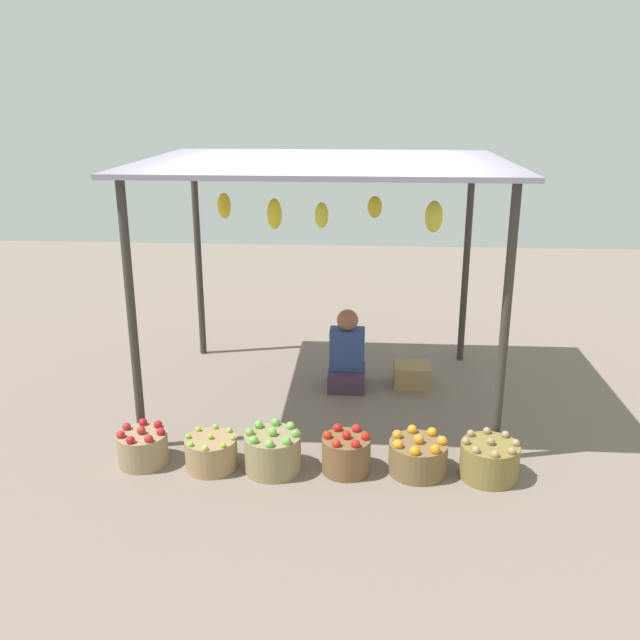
{
  "coord_description": "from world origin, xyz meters",
  "views": [
    {
      "loc": [
        0.38,
        -6.04,
        2.75
      ],
      "look_at": [
        0.0,
        -0.55,
        0.95
      ],
      "focal_mm": 38.8,
      "sensor_mm": 36.0,
      "label": 1
    }
  ],
  "objects": [
    {
      "name": "ground_plane",
      "position": [
        0.0,
        0.0,
        0.0
      ],
      "size": [
        14.0,
        14.0,
        0.0
      ],
      "primitive_type": "plane",
      "color": "gray"
    },
    {
      "name": "market_stall_structure",
      "position": [
        0.0,
        0.01,
        2.04
      ],
      "size": [
        3.14,
        2.47,
        2.22
      ],
      "color": "#38332D",
      "rests_on": "ground"
    },
    {
      "name": "vendor_person",
      "position": [
        0.21,
        0.29,
        0.3
      ],
      "size": [
        0.36,
        0.44,
        0.78
      ],
      "color": "#452F48",
      "rests_on": "ground"
    },
    {
      "name": "basket_red_apples",
      "position": [
        -1.33,
        -1.34,
        0.13
      ],
      "size": [
        0.39,
        0.39,
        0.31
      ],
      "color": "#997E5B",
      "rests_on": "ground"
    },
    {
      "name": "basket_limes",
      "position": [
        -0.78,
        -1.37,
        0.12
      ],
      "size": [
        0.4,
        0.4,
        0.28
      ],
      "color": "#9E7D54",
      "rests_on": "ground"
    },
    {
      "name": "basket_green_apples",
      "position": [
        -0.3,
        -1.38,
        0.16
      ],
      "size": [
        0.43,
        0.43,
        0.36
      ],
      "color": "#8F7E56",
      "rests_on": "ground"
    },
    {
      "name": "basket_red_tomatoes",
      "position": [
        0.26,
        -1.35,
        0.15
      ],
      "size": [
        0.37,
        0.37,
        0.34
      ],
      "color": "brown",
      "rests_on": "ground"
    },
    {
      "name": "basket_oranges",
      "position": [
        0.8,
        -1.33,
        0.13
      ],
      "size": [
        0.44,
        0.44,
        0.31
      ],
      "color": "brown",
      "rests_on": "ground"
    },
    {
      "name": "basket_potatoes",
      "position": [
        1.33,
        -1.37,
        0.14
      ],
      "size": [
        0.44,
        0.44,
        0.32
      ],
      "color": "olive",
      "rests_on": "ground"
    },
    {
      "name": "wooden_crate_near_vendor",
      "position": [
        0.85,
        0.35,
        0.11
      ],
      "size": [
        0.35,
        0.34,
        0.22
      ],
      "primitive_type": "cube",
      "color": "#9C7D52",
      "rests_on": "ground"
    }
  ]
}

